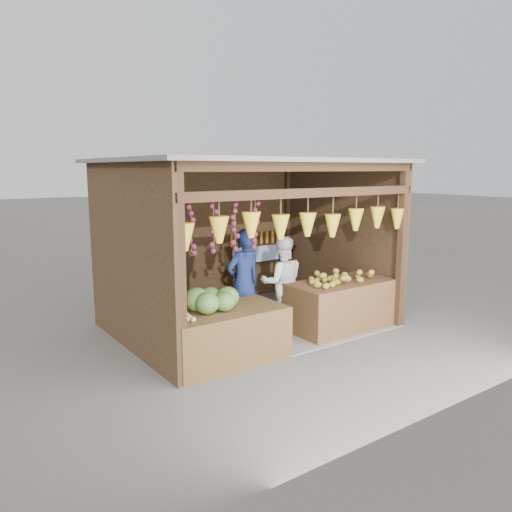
{
  "coord_description": "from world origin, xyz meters",
  "views": [
    {
      "loc": [
        -4.43,
        -6.44,
        2.51
      ],
      "look_at": [
        0.07,
        -0.1,
        1.15
      ],
      "focal_mm": 35.0,
      "sensor_mm": 36.0,
      "label": 1
    }
  ],
  "objects_px": {
    "counter_left": "(224,336)",
    "woman_standing": "(282,282)",
    "man_standing": "(243,283)",
    "counter_right": "(340,305)",
    "vendor_seated": "(147,288)"
  },
  "relations": [
    {
      "from": "counter_right",
      "to": "woman_standing",
      "type": "height_order",
      "value": "woman_standing"
    },
    {
      "from": "woman_standing",
      "to": "counter_left",
      "type": "bearing_deg",
      "value": 48.93
    },
    {
      "from": "counter_right",
      "to": "vendor_seated",
      "type": "distance_m",
      "value": 3.03
    },
    {
      "from": "man_standing",
      "to": "counter_right",
      "type": "bearing_deg",
      "value": 153.74
    },
    {
      "from": "counter_right",
      "to": "vendor_seated",
      "type": "xyz_separation_m",
      "value": [
        -2.84,
        0.93,
        0.49
      ]
    },
    {
      "from": "counter_left",
      "to": "man_standing",
      "type": "distance_m",
      "value": 1.13
    },
    {
      "from": "man_standing",
      "to": "vendor_seated",
      "type": "xyz_separation_m",
      "value": [
        -1.38,
        0.36,
        0.05
      ]
    },
    {
      "from": "man_standing",
      "to": "woman_standing",
      "type": "distance_m",
      "value": 0.76
    },
    {
      "from": "man_standing",
      "to": "vendor_seated",
      "type": "height_order",
      "value": "man_standing"
    },
    {
      "from": "man_standing",
      "to": "vendor_seated",
      "type": "distance_m",
      "value": 1.42
    },
    {
      "from": "woman_standing",
      "to": "counter_right",
      "type": "bearing_deg",
      "value": 164.4
    },
    {
      "from": "counter_right",
      "to": "man_standing",
      "type": "height_order",
      "value": "man_standing"
    },
    {
      "from": "vendor_seated",
      "to": "man_standing",
      "type": "bearing_deg",
      "value": 163.14
    },
    {
      "from": "counter_left",
      "to": "woman_standing",
      "type": "bearing_deg",
      "value": 24.79
    },
    {
      "from": "counter_left",
      "to": "counter_right",
      "type": "height_order",
      "value": "counter_right"
    }
  ]
}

